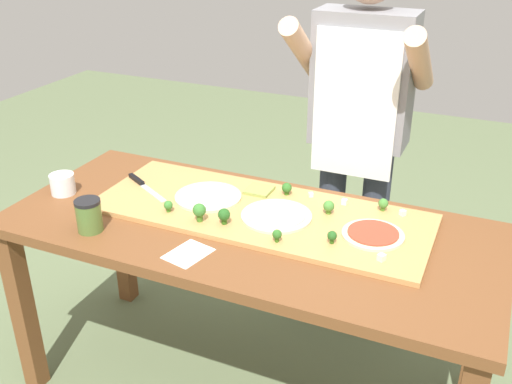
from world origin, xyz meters
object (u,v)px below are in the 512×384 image
Objects in this scene: chefs_knife at (142,184)px; pizza_whole_cheese_artichoke at (276,215)px; broccoli_floret_center_right at (287,188)px; cheese_crumble_b at (381,257)px; broccoli_floret_front_left at (168,206)px; broccoli_floret_back_right at (332,236)px; broccoli_floret_center_left at (199,211)px; broccoli_floret_back_mid at (383,204)px; prep_table at (248,248)px; pizza_slice_far_right at (259,190)px; cheese_crumble_c at (403,213)px; cheese_crumble_a at (344,202)px; flour_cup at (63,185)px; cook_center at (359,121)px; cheese_crumble_d at (311,195)px; pizza_whole_white_garlic at (208,196)px; pizza_whole_tomato_red at (373,234)px; sauce_jar at (89,215)px; broccoli_floret_back_left at (329,206)px; broccoli_floret_front_right at (277,235)px; recipe_note at (188,254)px; broccoli_floret_front_mid at (224,215)px.

pizza_whole_cheese_artichoke is (0.60, -0.03, 0.00)m from chefs_knife.
pizza_whole_cheese_artichoke is at bearing -79.98° from broccoli_floret_center_right.
broccoli_floret_center_right is at bearing 144.36° from cheese_crumble_b.
broccoli_floret_back_right is at bearing 2.48° from broccoli_floret_front_left.
pizza_whole_cheese_artichoke is 3.75× the size of broccoli_floret_center_left.
broccoli_floret_front_left is at bearing -155.50° from broccoli_floret_back_mid.
pizza_slice_far_right is at bearing 103.85° from prep_table.
chefs_knife is 13.40× the size of cheese_crumble_c.
broccoli_floret_front_left is 2.19× the size of cheese_crumble_a.
flour_cup reaches higher than pizza_whole_cheese_artichoke.
cook_center is at bearing 62.86° from broccoli_floret_center_left.
broccoli_floret_back_right is at bearing -59.51° from cheese_crumble_d.
cheese_crumble_d is at bearing 120.49° from broccoli_floret_back_right.
flour_cup is at bearing -163.77° from pizza_whole_white_garlic.
pizza_slice_far_right is (-0.49, 0.16, -0.00)m from pizza_whole_tomato_red.
cheese_crumble_c reaches higher than pizza_whole_tomato_red.
sauce_jar is 0.07× the size of cook_center.
cheese_crumble_d is at bearing 145.59° from pizza_whole_tomato_red.
broccoli_floret_back_left is at bearing 33.31° from prep_table.
cheese_crumble_b is at bearing -8.14° from prep_table.
broccoli_floret_center_left reaches higher than prep_table.
pizza_whole_tomato_red is 0.74m from broccoli_floret_front_left.
cheese_crumble_c is at bearing 1.66° from broccoli_floret_center_right.
broccoli_floret_front_left is at bearing -143.05° from cheese_crumble_d.
chefs_knife and pizza_whole_white_garlic have the same top height.
prep_table is 0.27m from pizza_whole_white_garlic.
pizza_slice_far_right is 0.66m from sauce_jar.
cheese_crumble_b is (0.35, 0.03, -0.02)m from broccoli_floret_front_right.
pizza_whole_tomato_red is 10.66× the size of cheese_crumble_a.
broccoli_floret_back_right is at bearing -69.47° from broccoli_floret_back_left.
broccoli_floret_back_mid is (0.27, 0.37, 0.00)m from broccoli_floret_front_right.
sauce_jar is (-0.99, -0.19, 0.03)m from cheese_crumble_b.
cheese_crumble_a is 0.13× the size of recipe_note.
chefs_knife is 0.81m from cheese_crumble_a.
broccoli_floret_back_mid reaches higher than broccoli_floret_front_left.
sauce_jar is (-0.64, -0.17, 0.02)m from broccoli_floret_front_right.
flour_cup is (-0.48, -0.00, -0.01)m from broccoli_floret_front_left.
pizza_slice_far_right is 0.49m from recipe_note.
recipe_note is (-0.10, -0.26, 0.10)m from prep_table.
broccoli_floret_center_left is (-0.10, -0.31, 0.04)m from pizza_slice_far_right.
recipe_note is (0.39, 0.00, -0.06)m from sauce_jar.
broccoli_floret_front_right is at bearing -15.97° from chefs_knife.
chefs_knife and pizza_whole_tomato_red have the same top height.
broccoli_floret_center_left reaches higher than broccoli_floret_front_mid.
sauce_jar is (-0.93, -0.33, 0.03)m from pizza_whole_tomato_red.
pizza_slice_far_right is at bearing 151.50° from cheese_crumble_b.
broccoli_floret_back_left is at bearing 136.73° from cheese_crumble_b.
recipe_note is (-0.25, -0.16, -0.04)m from broccoli_floret_front_right.
sauce_jar is (0.29, -0.20, 0.02)m from flour_cup.
recipe_note is at bearing -99.00° from broccoli_floret_front_mid.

